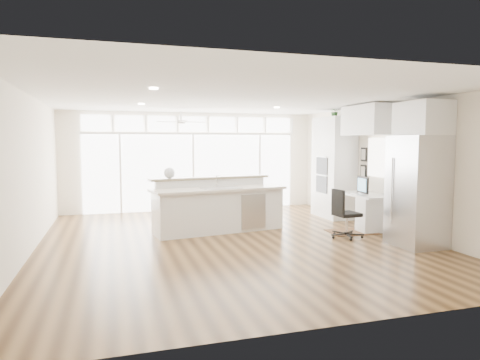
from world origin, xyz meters
name	(u,v)px	position (x,y,z in m)	size (l,w,h in m)	color
floor	(231,241)	(0.00, 0.00, -0.01)	(7.00, 8.00, 0.02)	#442B15
ceiling	(231,98)	(0.00, 0.00, 2.70)	(7.00, 8.00, 0.02)	white
wall_back	(193,161)	(0.00, 4.00, 1.35)	(7.00, 0.04, 2.70)	white
wall_front	(339,195)	(0.00, -4.00, 1.35)	(7.00, 0.04, 2.70)	white
wall_left	(28,174)	(-3.50, 0.00, 1.35)	(0.04, 8.00, 2.70)	white
wall_right	(390,167)	(3.50, 0.00, 1.35)	(0.04, 8.00, 2.70)	white
glass_wall	(193,172)	(0.00, 3.94, 1.05)	(5.80, 0.06, 2.08)	silver
transom_row	(193,124)	(0.00, 3.94, 2.38)	(5.90, 0.06, 0.40)	silver
desk_window	(380,157)	(3.46, 0.30, 1.55)	(0.04, 0.85, 0.85)	silver
ceiling_fan	(181,118)	(-0.50, 2.80, 2.48)	(1.16, 1.16, 0.32)	white
recessed_lights	(228,100)	(0.00, 0.20, 2.68)	(3.40, 3.00, 0.02)	silver
oven_cabinet	(334,168)	(3.17, 1.80, 1.25)	(0.64, 1.20, 2.50)	white
desk_nook	(365,211)	(3.13, 0.30, 0.38)	(0.72, 1.30, 0.76)	white
upper_cabinets	(369,120)	(3.17, 0.30, 2.35)	(0.64, 1.30, 0.64)	white
refrigerator	(417,191)	(3.11, -1.35, 1.00)	(0.76, 0.90, 2.00)	silver
fridge_cabinet	(423,119)	(3.17, -1.35, 2.30)	(0.64, 0.90, 0.60)	white
framed_photos	(364,163)	(3.46, 0.92, 1.40)	(0.06, 0.22, 0.80)	black
kitchen_island	(219,205)	(-0.01, 0.92, 0.56)	(2.84, 1.07, 1.13)	white
rug	(352,232)	(2.63, 0.02, 0.01)	(0.97, 0.70, 0.01)	#3B2212
office_chair	(347,214)	(2.25, -0.40, 0.48)	(0.50, 0.46, 0.95)	black
fishbowl	(169,173)	(-1.02, 1.16, 1.24)	(0.23, 0.23, 0.23)	silver
monitor	(363,185)	(3.05, 0.30, 0.96)	(0.08, 0.48, 0.40)	black
keyboard	(356,194)	(2.88, 0.30, 0.77)	(0.12, 0.32, 0.02)	white
potted_plant	(335,113)	(3.17, 1.80, 2.61)	(0.26, 0.29, 0.22)	#2E632A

